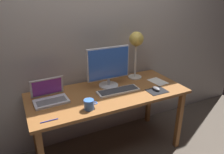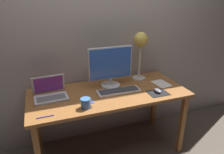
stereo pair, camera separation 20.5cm
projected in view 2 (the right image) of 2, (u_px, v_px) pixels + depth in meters
name	position (u px, v px, depth m)	size (l,w,h in m)	color
ground_plane	(109.00, 149.00, 2.44)	(4.80, 4.80, 0.00)	brown
back_wall	(96.00, 30.00, 2.29)	(4.80, 0.06, 2.60)	#A8A099
desk	(109.00, 99.00, 2.19)	(1.60, 0.70, 0.74)	#935B2D
monitor	(110.00, 66.00, 2.21)	(0.47, 0.21, 0.43)	silver
keyboard_main	(119.00, 91.00, 2.15)	(0.44, 0.15, 0.03)	silver
laptop	(50.00, 91.00, 2.03)	(0.32, 0.24, 0.21)	silver
desk_lamp	(141.00, 44.00, 2.33)	(0.16, 0.16, 0.55)	beige
mousepad	(158.00, 93.00, 2.13)	(0.20, 0.16, 0.00)	black
mouse	(158.00, 91.00, 2.14)	(0.06, 0.10, 0.03)	slate
coffee_mug	(86.00, 103.00, 1.85)	(0.12, 0.09, 0.09)	#3F72CC
paper_sheet_near_mouse	(161.00, 83.00, 2.35)	(0.15, 0.21, 0.00)	white
pen	(45.00, 117.00, 1.72)	(0.01, 0.01, 0.14)	#2633A5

